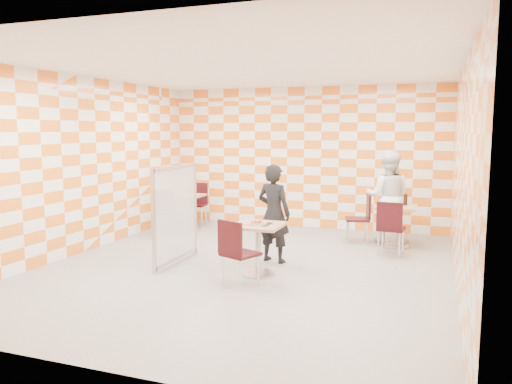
# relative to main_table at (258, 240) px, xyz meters

# --- Properties ---
(room_shell) EXTENTS (7.00, 7.00, 7.00)m
(room_shell) POSITION_rel_main_table_xyz_m (-0.30, 0.82, 0.99)
(room_shell) COLOR gray
(room_shell) RESTS_ON ground
(main_table) EXTENTS (0.70, 0.70, 0.75)m
(main_table) POSITION_rel_main_table_xyz_m (0.00, 0.00, 0.00)
(main_table) COLOR tan
(main_table) RESTS_ON ground
(second_table) EXTENTS (0.70, 0.70, 0.75)m
(second_table) POSITION_rel_main_table_xyz_m (1.74, 2.48, 0.00)
(second_table) COLOR tan
(second_table) RESTS_ON ground
(empty_table) EXTENTS (0.70, 0.70, 0.75)m
(empty_table) POSITION_rel_main_table_xyz_m (-2.53, 2.52, 0.00)
(empty_table) COLOR tan
(empty_table) RESTS_ON ground
(chair_main_front) EXTENTS (0.55, 0.56, 0.92)m
(chair_main_front) POSITION_rel_main_table_xyz_m (-0.06, -0.70, 0.04)
(chair_main_front) COLOR black
(chair_main_front) RESTS_ON ground
(chair_second_front) EXTENTS (0.46, 0.47, 0.92)m
(chair_second_front) POSITION_rel_main_table_xyz_m (1.71, 1.74, 0.04)
(chair_second_front) COLOR black
(chair_second_front) RESTS_ON ground
(chair_second_side) EXTENTS (0.52, 0.51, 0.92)m
(chair_second_side) POSITION_rel_main_table_xyz_m (1.13, 2.57, 0.04)
(chair_second_side) COLOR black
(chair_second_side) RESTS_ON ground
(chair_empty_near) EXTENTS (0.46, 0.46, 0.92)m
(chair_empty_near) POSITION_rel_main_table_xyz_m (-2.59, 1.91, 0.04)
(chair_empty_near) COLOR black
(chair_empty_near) RESTS_ON ground
(chair_empty_far) EXTENTS (0.49, 0.49, 0.92)m
(chair_empty_far) POSITION_rel_main_table_xyz_m (-2.58, 3.20, 0.04)
(chair_empty_far) COLOR black
(chair_empty_far) RESTS_ON ground
(partition) EXTENTS (0.08, 1.38, 1.55)m
(partition) POSITION_rel_main_table_xyz_m (-1.42, 0.15, 0.28)
(partition) COLOR white
(partition) RESTS_ON ground
(man_dark) EXTENTS (0.64, 0.50, 1.57)m
(man_dark) POSITION_rel_main_table_xyz_m (-0.01, 0.77, 0.27)
(man_dark) COLOR black
(man_dark) RESTS_ON ground
(man_white) EXTENTS (0.85, 0.68, 1.72)m
(man_white) POSITION_rel_main_table_xyz_m (1.56, 2.81, 0.35)
(man_white) COLOR white
(man_white) RESTS_ON ground
(pizza_on_foil) EXTENTS (0.40, 0.40, 0.04)m
(pizza_on_foil) POSITION_rel_main_table_xyz_m (-0.00, -0.02, 0.26)
(pizza_on_foil) COLOR silver
(pizza_on_foil) RESTS_ON main_table
(sport_bottle) EXTENTS (0.06, 0.06, 0.20)m
(sport_bottle) POSITION_rel_main_table_xyz_m (1.63, 2.61, 0.33)
(sport_bottle) COLOR white
(sport_bottle) RESTS_ON second_table
(soda_bottle) EXTENTS (0.07, 0.07, 0.23)m
(soda_bottle) POSITION_rel_main_table_xyz_m (1.89, 2.59, 0.34)
(soda_bottle) COLOR black
(soda_bottle) RESTS_ON second_table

